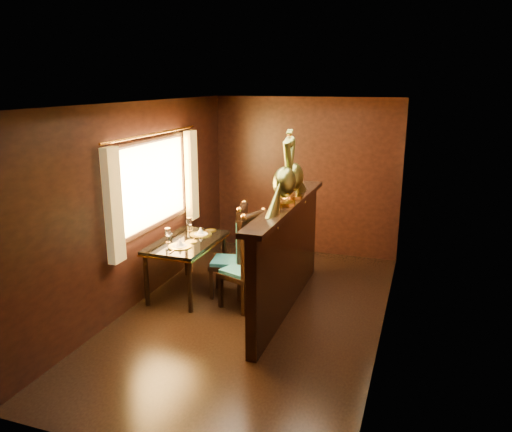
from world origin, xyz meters
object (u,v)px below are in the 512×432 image
object	(u,v)px
chair_right	(249,258)
peacock_left	(285,169)
peacock_right	(293,165)
chair_left	(237,248)
dining_table	(187,245)

from	to	relation	value
chair_right	peacock_left	bearing A→B (deg)	18.24
chair_right	peacock_left	xyz separation A→B (m)	(0.43, -0.01, 1.12)
chair_right	peacock_right	size ratio (longest dim) A/B	1.54
peacock_left	peacock_right	distance (m)	0.37
peacock_left	peacock_right	size ratio (longest dim) A/B	1.02
peacock_right	chair_left	bearing A→B (deg)	-178.60
dining_table	peacock_right	bearing A→B (deg)	5.74
chair_left	peacock_right	bearing A→B (deg)	-8.99
chair_left	peacock_left	bearing A→B (deg)	-36.01
dining_table	chair_right	bearing A→B (deg)	-13.11
chair_right	peacock_right	bearing A→B (deg)	58.88
dining_table	chair_right	xyz separation A→B (m)	(0.95, -0.22, 0.01)
chair_left	chair_right	distance (m)	0.45
peacock_left	chair_right	bearing A→B (deg)	178.86
dining_table	peacock_left	bearing A→B (deg)	-9.36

